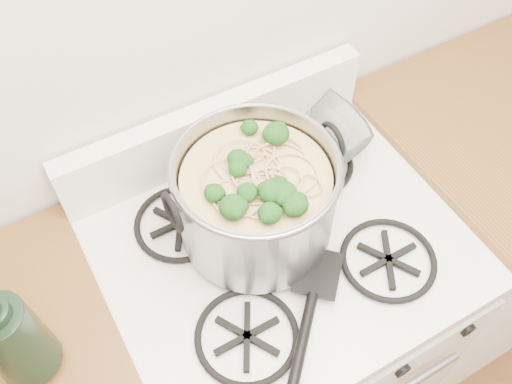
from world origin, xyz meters
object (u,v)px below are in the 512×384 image
stock_pot (256,199)px  spatula (318,271)px  gas_range (277,331)px  glass_bowl (305,141)px  bottle (9,332)px

stock_pot → spatula: stock_pot is taller
gas_range → stock_pot: size_ratio=2.56×
gas_range → glass_bowl: 0.57m
spatula → bottle: bearing=-146.2°
stock_pot → bottle: bottle is taller
gas_range → bottle: bearing=-179.9°
gas_range → glass_bowl: (0.18, 0.20, 0.50)m
glass_bowl → bottle: size_ratio=0.37×
stock_pot → glass_bowl: bearing=34.0°
spatula → glass_bowl: size_ratio=2.87×
spatula → stock_pot: bearing=152.9°
stock_pot → gas_range: bearing=-57.5°
gas_range → stock_pot: stock_pot is taller
glass_bowl → spatula: bearing=-118.2°
gas_range → stock_pot: (-0.04, 0.06, 0.59)m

